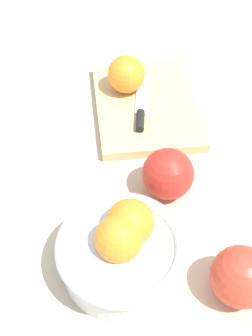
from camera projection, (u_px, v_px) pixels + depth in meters
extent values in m
plane|color=beige|center=(179.00, 152.00, 0.73)|extent=(2.40, 2.40, 0.00)
cylinder|color=silver|center=(122.00, 257.00, 0.57)|extent=(0.16, 0.16, 0.05)
torus|color=silver|center=(122.00, 246.00, 0.55)|extent=(0.17, 0.17, 0.02)
sphere|color=orange|center=(119.00, 239.00, 0.54)|extent=(0.06, 0.06, 0.06)
sphere|color=orange|center=(130.00, 223.00, 0.56)|extent=(0.06, 0.06, 0.06)
cube|color=#DBB77F|center=(146.00, 106.00, 0.79)|extent=(0.25, 0.20, 0.02)
sphere|color=orange|center=(126.00, 74.00, 0.79)|extent=(0.07, 0.07, 0.07)
cube|color=silver|center=(142.00, 94.00, 0.80)|extent=(0.11, 0.05, 0.00)
cylinder|color=black|center=(140.00, 121.00, 0.75)|extent=(0.05, 0.03, 0.01)
sphere|color=red|center=(168.00, 174.00, 0.65)|extent=(0.08, 0.08, 0.08)
sphere|color=#D6422D|center=(245.00, 276.00, 0.54)|extent=(0.08, 0.08, 0.08)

